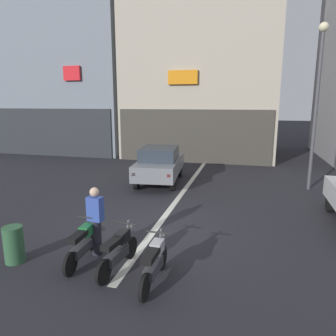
{
  "coord_description": "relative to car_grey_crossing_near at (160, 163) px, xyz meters",
  "views": [
    {
      "loc": [
        2.47,
        -8.1,
        3.6
      ],
      "look_at": [
        -0.13,
        2.0,
        1.4
      ],
      "focal_mm": 33.3,
      "sensor_mm": 36.0,
      "label": 1
    }
  ],
  "objects": [
    {
      "name": "building_mid_block",
      "position": [
        0.6,
        9.45,
        9.18
      ],
      "size": [
        9.63,
        8.78,
        20.16
      ],
      "color": "#B2A893",
      "rests_on": "ground"
    },
    {
      "name": "street_lamp",
      "position": [
        6.42,
        0.46,
        3.15
      ],
      "size": [
        0.36,
        0.36,
        6.61
      ],
      "color": "#47474C",
      "rests_on": "ground"
    },
    {
      "name": "car_silver_down_street",
      "position": [
        2.37,
        7.85,
        0.0
      ],
      "size": [
        2.17,
        4.26,
        1.64
      ],
      "color": "black",
      "rests_on": "ground"
    },
    {
      "name": "motorcycle_green_row_leftmost",
      "position": [
        0.32,
        -7.47,
        -0.43
      ],
      "size": [
        0.55,
        1.67,
        0.98
      ],
      "color": "black",
      "rests_on": "ground"
    },
    {
      "name": "lane_centre_line",
      "position": [
        1.36,
        0.75,
        -0.88
      ],
      "size": [
        0.2,
        18.0,
        0.01
      ],
      "primitive_type": "cube",
      "color": "silver",
      "rests_on": "ground"
    },
    {
      "name": "ground_plane",
      "position": [
        1.36,
        -5.25,
        -0.89
      ],
      "size": [
        120.0,
        120.0,
        0.0
      ],
      "primitive_type": "plane",
      "color": "#232328"
    },
    {
      "name": "trash_bin",
      "position": [
        -1.22,
        -7.86,
        -0.46
      ],
      "size": [
        0.44,
        0.44,
        0.85
      ],
      "primitive_type": "cylinder",
      "color": "#2D5938",
      "rests_on": "ground"
    },
    {
      "name": "motorcycle_silver_row_centre",
      "position": [
        2.14,
        -7.88,
        -0.43
      ],
      "size": [
        0.55,
        1.67,
        0.98
      ],
      "color": "black",
      "rests_on": "ground"
    },
    {
      "name": "motorcycle_black_row_left_mid",
      "position": [
        1.23,
        -7.59,
        -0.43
      ],
      "size": [
        0.55,
        1.67,
        0.98
      ],
      "color": "black",
      "rests_on": "ground"
    },
    {
      "name": "car_grey_crossing_near",
      "position": [
        0.0,
        0.0,
        0.0
      ],
      "size": [
        2.17,
        4.26,
        1.64
      ],
      "color": "black",
      "rests_on": "ground"
    },
    {
      "name": "building_corner_left",
      "position": [
        -9.92,
        9.44,
        7.6
      ],
      "size": [
        10.79,
        8.58,
        17.0
      ],
      "color": "gray",
      "rests_on": "ground"
    },
    {
      "name": "person_by_motorcycles",
      "position": [
        0.43,
        -7.05,
        -0.03
      ],
      "size": [
        0.39,
        0.26,
        1.67
      ],
      "color": "#23232D",
      "rests_on": "ground"
    }
  ]
}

